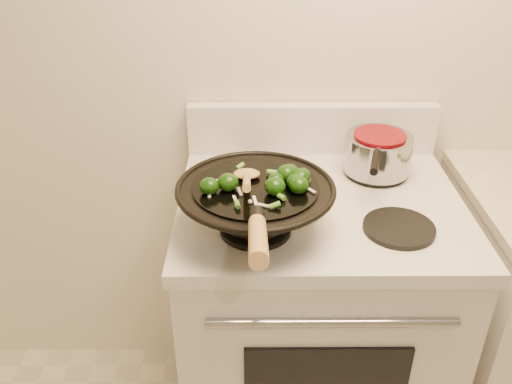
{
  "coord_description": "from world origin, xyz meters",
  "views": [
    {
      "loc": [
        -0.33,
        -0.1,
        1.69
      ],
      "look_at": [
        -0.32,
        1.03,
        1.02
      ],
      "focal_mm": 38.0,
      "sensor_mm": 36.0,
      "label": 1
    }
  ],
  "objects": [
    {
      "name": "wooden_spoon",
      "position": [
        -0.34,
        0.98,
        1.09
      ],
      "size": [
        0.07,
        0.29,
        0.13
      ],
      "color": "#AB8243",
      "rests_on": "wok"
    },
    {
      "name": "saucepan",
      "position": [
        0.04,
        1.32,
        0.99
      ],
      "size": [
        0.19,
        0.31,
        0.11
      ],
      "color": "#909398",
      "rests_on": "stove"
    },
    {
      "name": "wok",
      "position": [
        -0.32,
        1.02,
        1.0
      ],
      "size": [
        0.39,
        0.64,
        0.25
      ],
      "color": "black",
      "rests_on": "stove"
    },
    {
      "name": "stirfry",
      "position": [
        -0.28,
        1.01,
        1.07
      ],
      "size": [
        0.27,
        0.21,
        0.04
      ],
      "color": "#113307",
      "rests_on": "wok"
    },
    {
      "name": "stove",
      "position": [
        -0.14,
        1.17,
        0.47
      ],
      "size": [
        0.78,
        0.67,
        1.08
      ],
      "color": "silver",
      "rests_on": "ground"
    }
  ]
}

